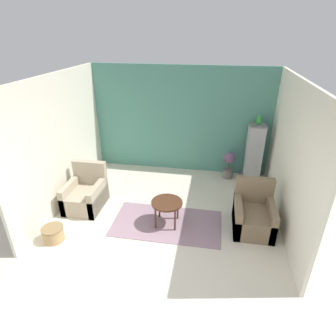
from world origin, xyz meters
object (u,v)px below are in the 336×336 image
(armchair_right, at_px, (253,215))
(wicker_basket, at_px, (53,233))
(birdcage, at_px, (254,155))
(coffee_table, at_px, (167,204))
(parrot, at_px, (259,120))
(potted_plant, at_px, (229,163))
(armchair_left, at_px, (86,195))

(armchair_right, height_order, wicker_basket, armchair_right)
(birdcage, xyz_separation_m, wicker_basket, (-3.71, -2.92, -0.55))
(coffee_table, bearing_deg, armchair_right, 5.69)
(birdcage, height_order, parrot, parrot)
(coffee_table, xyz_separation_m, parrot, (1.77, 2.10, 1.12))
(coffee_table, height_order, armchair_right, armchair_right)
(birdcage, bearing_deg, armchair_right, -94.08)
(birdcage, xyz_separation_m, potted_plant, (-0.56, 0.06, -0.28))
(coffee_table, xyz_separation_m, birdcage, (1.77, 2.10, 0.24))
(coffee_table, height_order, wicker_basket, coffee_table)
(armchair_left, height_order, parrot, parrot)
(armchair_left, xyz_separation_m, parrot, (3.58, 1.78, 1.29))
(coffee_table, height_order, parrot, parrot)
(armchair_left, relative_size, wicker_basket, 2.36)
(armchair_right, relative_size, potted_plant, 1.30)
(armchair_right, distance_m, birdcage, 1.98)
(armchair_right, bearing_deg, armchair_left, 177.40)
(armchair_right, xyz_separation_m, birdcage, (0.14, 1.93, 0.41))
(parrot, bearing_deg, birdcage, -90.00)
(armchair_left, relative_size, potted_plant, 1.30)
(coffee_table, relative_size, potted_plant, 0.85)
(birdcage, distance_m, parrot, 0.87)
(coffee_table, distance_m, armchair_right, 1.65)
(parrot, bearing_deg, armchair_left, -153.58)
(coffee_table, xyz_separation_m, armchair_right, (1.63, 0.16, -0.17))
(armchair_right, height_order, birdcage, birdcage)
(birdcage, bearing_deg, parrot, 90.00)
(armchair_left, distance_m, birdcage, 4.02)
(coffee_table, bearing_deg, parrot, 49.85)
(parrot, xyz_separation_m, wicker_basket, (-3.71, -2.92, -1.42))
(birdcage, bearing_deg, potted_plant, 173.90)
(coffee_table, bearing_deg, birdcage, 49.82)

